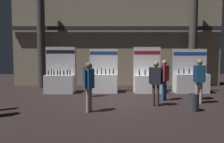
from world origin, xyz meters
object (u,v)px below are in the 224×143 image
(trash_bin, at_px, (194,102))
(visitor_1, at_px, (157,79))
(exhibitor_booth_1, at_px, (104,81))
(visitor_0, at_px, (165,76))
(exhibitor_booth_3, at_px, (192,82))
(visitor_8, at_px, (200,77))
(exhibitor_booth_0, at_px, (60,82))
(visitor_2, at_px, (199,77))
(exhibitor_booth_2, at_px, (148,82))
(visitor_7, at_px, (90,83))
(visitor_6, at_px, (88,77))

(trash_bin, distance_m, visitor_1, 1.61)
(exhibitor_booth_1, distance_m, visitor_1, 3.78)
(exhibitor_booth_1, bearing_deg, visitor_0, -35.70)
(exhibitor_booth_3, distance_m, visitor_8, 2.68)
(exhibitor_booth_0, distance_m, visitor_2, 6.94)
(exhibitor_booth_2, xyz_separation_m, visitor_7, (-2.72, -3.88, 0.44))
(exhibitor_booth_1, distance_m, visitor_0, 3.47)
(trash_bin, height_order, visitor_7, visitor_7)
(visitor_7, bearing_deg, exhibitor_booth_3, 162.24)
(visitor_6, bearing_deg, exhibitor_booth_1, 70.85)
(exhibitor_booth_2, bearing_deg, visitor_0, -78.15)
(visitor_8, bearing_deg, visitor_1, -167.02)
(exhibitor_booth_0, distance_m, visitor_8, 6.89)
(exhibitor_booth_1, bearing_deg, exhibitor_booth_3, -0.86)
(visitor_0, bearing_deg, visitor_7, 165.75)
(visitor_7, bearing_deg, visitor_1, 144.64)
(exhibitor_booth_0, distance_m, visitor_0, 5.48)
(exhibitor_booth_1, distance_m, exhibitor_booth_3, 4.73)
(visitor_2, bearing_deg, exhibitor_booth_2, -115.18)
(visitor_2, height_order, visitor_8, visitor_8)
(exhibitor_booth_1, relative_size, visitor_2, 1.39)
(visitor_8, bearing_deg, exhibitor_booth_1, 147.70)
(visitor_1, bearing_deg, visitor_0, -99.83)
(exhibitor_booth_2, xyz_separation_m, visitor_2, (2.00, -1.75, 0.42))
(exhibitor_booth_0, xyz_separation_m, visitor_8, (6.42, -2.46, 0.50))
(visitor_8, bearing_deg, trash_bin, -119.62)
(exhibitor_booth_0, height_order, visitor_6, exhibitor_booth_0)
(exhibitor_booth_3, distance_m, visitor_2, 1.84)
(exhibitor_booth_0, height_order, exhibitor_booth_1, exhibitor_booth_0)
(trash_bin, relative_size, visitor_8, 0.33)
(visitor_7, xyz_separation_m, visitor_8, (4.41, 1.33, 0.07))
(exhibitor_booth_3, bearing_deg, visitor_1, -130.52)
(visitor_0, relative_size, visitor_2, 1.06)
(visitor_1, xyz_separation_m, visitor_2, (2.19, 1.21, -0.04))
(visitor_6, height_order, visitor_7, visitor_7)
(visitor_1, relative_size, visitor_7, 1.01)
(exhibitor_booth_1, height_order, visitor_8, exhibitor_booth_1)
(exhibitor_booth_0, xyz_separation_m, visitor_2, (6.73, -1.67, 0.41))
(exhibitor_booth_3, distance_m, visitor_0, 2.78)
(visitor_0, xyz_separation_m, visitor_7, (-3.13, -1.95, -0.06))
(visitor_0, distance_m, visitor_7, 3.69)
(exhibitor_booth_3, relative_size, visitor_8, 1.28)
(visitor_1, xyz_separation_m, visitor_7, (-2.53, -0.91, -0.02))
(exhibitor_booth_3, bearing_deg, exhibitor_booth_1, 179.14)
(exhibitor_booth_0, bearing_deg, visitor_1, -32.40)
(visitor_1, height_order, visitor_6, visitor_1)
(trash_bin, bearing_deg, visitor_2, 63.33)
(visitor_0, height_order, visitor_7, visitor_0)
(trash_bin, bearing_deg, visitor_8, 59.94)
(trash_bin, height_order, visitor_2, visitor_2)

